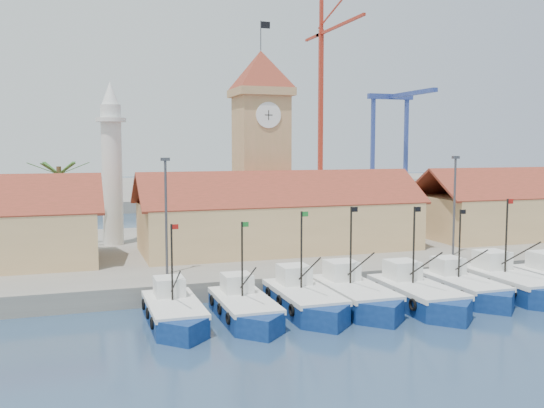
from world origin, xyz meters
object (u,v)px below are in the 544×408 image
object	(u,v)px
boat_0	(175,315)
boat_4	(420,297)
minaret	(112,163)
clock_tower	(261,141)

from	to	relation	value
boat_0	boat_4	size ratio (longest dim) A/B	0.90
minaret	boat_4	bearing A→B (deg)	-53.50
boat_0	clock_tower	size ratio (longest dim) A/B	0.40
boat_0	clock_tower	xyz separation A→B (m)	(12.83, 22.83, 11.26)
boat_0	boat_4	bearing A→B (deg)	-4.08
boat_0	boat_4	xyz separation A→B (m)	(17.11, -1.22, 0.08)
boat_0	boat_4	world-z (taller)	boat_4
clock_tower	minaret	size ratio (longest dim) A/B	1.39
boat_4	clock_tower	distance (m)	26.86
boat_4	minaret	xyz separation A→B (m)	(-19.28, 26.05, 8.95)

